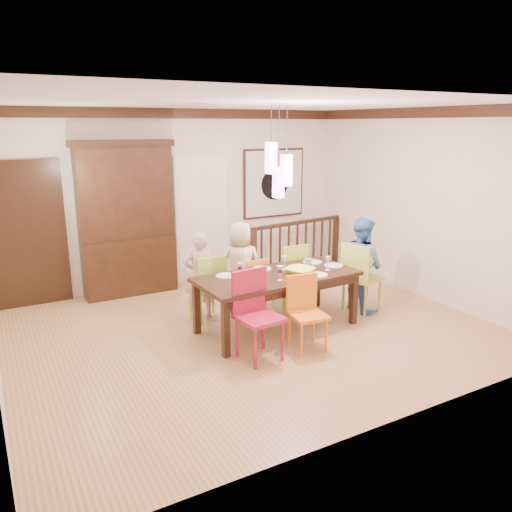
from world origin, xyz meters
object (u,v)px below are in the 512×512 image
dining_table (277,281)px  chair_end_right (363,272)px  person_end_right (361,264)px  chair_far_left (207,282)px  person_far_left (200,276)px  china_hutch (126,219)px  person_far_mid (240,266)px  balustrade (297,246)px

dining_table → chair_end_right: size_ratio=2.11×
dining_table → person_end_right: 1.46m
chair_far_left → person_far_left: (-0.06, 0.10, 0.08)m
china_hutch → person_end_right: china_hutch is taller
chair_far_left → chair_end_right: chair_end_right is taller
chair_far_left → person_far_mid: 0.62m
china_hutch → person_far_left: bearing=-69.9°
person_far_left → person_end_right: size_ratio=0.89×
balustrade → person_far_mid: 2.13m
balustrade → person_end_right: (-0.24, -2.03, 0.19)m
chair_far_left → person_far_left: 0.14m
balustrade → person_far_left: size_ratio=1.75×
chair_end_right → chair_far_left: bearing=53.8°
chair_end_right → person_far_mid: size_ratio=0.78×
chair_end_right → person_end_right: size_ratio=0.74×
china_hutch → balustrade: 3.10m
chair_far_left → balustrade: balustrade is taller
dining_table → chair_end_right: chair_end_right is taller
chair_end_right → person_far_left: (-2.17, 0.89, 0.03)m
person_far_mid → person_end_right: person_end_right is taller
dining_table → person_far_left: bearing=128.3°
china_hutch → person_far_mid: (1.23, -1.52, -0.56)m
person_far_mid → chair_end_right: bearing=163.4°
china_hutch → person_end_right: (2.76, -2.38, -0.53)m
chair_far_left → balustrade: (2.37, 1.30, -0.04)m
dining_table → chair_far_left: (-0.68, 0.77, -0.13)m
dining_table → balustrade: balustrade is taller
china_hutch → person_far_left: china_hutch is taller
person_far_mid → balustrade: bearing=-131.7°
chair_end_right → china_hutch: 3.72m
chair_far_left → chair_end_right: size_ratio=0.92×
china_hutch → chair_far_left: bearing=-69.1°
chair_far_left → person_end_right: 2.26m
person_far_left → person_far_mid: size_ratio=0.94×
china_hutch → person_end_right: bearing=-40.7°
chair_end_right → balustrade: (0.26, 2.10, -0.09)m
balustrade → person_far_left: 2.72m
china_hutch → person_far_left: 1.76m
china_hutch → balustrade: (3.00, -0.35, -0.71)m
balustrade → person_far_mid: size_ratio=1.65×
dining_table → chair_far_left: bearing=129.1°
person_end_right → person_far_left: bearing=67.4°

